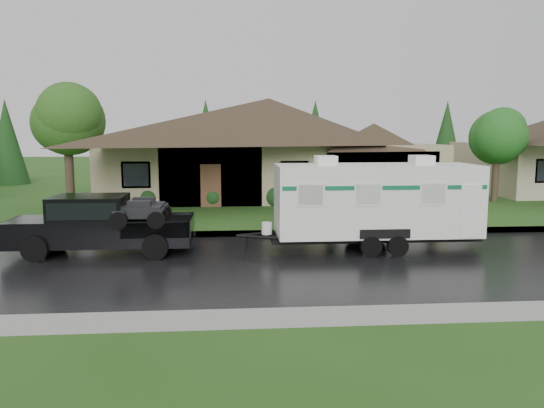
# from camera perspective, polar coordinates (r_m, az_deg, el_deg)

# --- Properties ---
(ground) EXTENTS (140.00, 140.00, 0.00)m
(ground) POSITION_cam_1_polar(r_m,az_deg,el_deg) (17.46, -3.50, -4.83)
(ground) COLOR #274C17
(ground) RESTS_ON ground
(road) EXTENTS (140.00, 8.00, 0.01)m
(road) POSITION_cam_1_polar(r_m,az_deg,el_deg) (15.51, -3.36, -6.40)
(road) COLOR black
(road) RESTS_ON ground
(curb) EXTENTS (140.00, 0.50, 0.15)m
(curb) POSITION_cam_1_polar(r_m,az_deg,el_deg) (19.65, -3.62, -3.20)
(curb) COLOR gray
(curb) RESTS_ON ground
(lawn) EXTENTS (140.00, 26.00, 0.15)m
(lawn) POSITION_cam_1_polar(r_m,az_deg,el_deg) (32.26, -3.99, 1.07)
(lawn) COLOR #274C17
(lawn) RESTS_ON ground
(house_main) EXTENTS (19.44, 10.80, 6.90)m
(house_main) POSITION_cam_1_polar(r_m,az_deg,el_deg) (30.99, 0.24, 7.33)
(house_main) COLOR gray
(house_main) RESTS_ON lawn
(tree_left_green) EXTENTS (3.73, 3.73, 6.18)m
(tree_left_green) POSITION_cam_1_polar(r_m,az_deg,el_deg) (27.38, -21.20, 8.54)
(tree_left_green) COLOR #382B1E
(tree_left_green) RESTS_ON lawn
(tree_right_green) EXTENTS (3.05, 3.05, 5.05)m
(tree_right_green) POSITION_cam_1_polar(r_m,az_deg,el_deg) (30.46, 23.11, 6.82)
(tree_right_green) COLOR #382B1E
(tree_right_green) RESTS_ON lawn
(shrub_row) EXTENTS (13.60, 1.00, 1.00)m
(shrub_row) POSITION_cam_1_polar(r_m,az_deg,el_deg) (26.63, 0.42, 0.93)
(shrub_row) COLOR #143814
(shrub_row) RESTS_ON lawn
(pickup_truck) EXTENTS (5.52, 2.10, 1.84)m
(pickup_truck) POSITION_cam_1_polar(r_m,az_deg,el_deg) (17.40, -18.14, -1.94)
(pickup_truck) COLOR black
(pickup_truck) RESTS_ON ground
(travel_trailer) EXTENTS (6.81, 2.39, 3.05)m
(travel_trailer) POSITION_cam_1_polar(r_m,az_deg,el_deg) (17.46, 11.10, 0.44)
(travel_trailer) COLOR white
(travel_trailer) RESTS_ON ground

